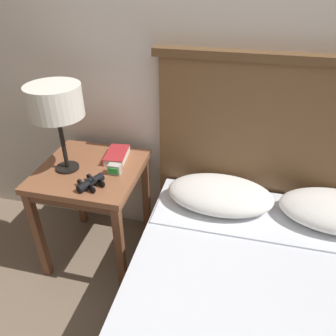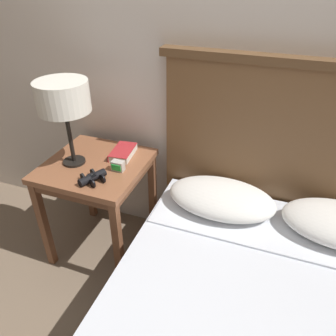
{
  "view_description": "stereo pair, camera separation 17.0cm",
  "coord_description": "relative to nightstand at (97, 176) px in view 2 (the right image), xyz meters",
  "views": [
    {
      "loc": [
        0.21,
        -0.76,
        1.69
      ],
      "look_at": [
        -0.13,
        0.64,
        0.77
      ],
      "focal_mm": 35.0,
      "sensor_mm": 36.0,
      "label": 1
    },
    {
      "loc": [
        0.37,
        -0.71,
        1.69
      ],
      "look_at": [
        -0.13,
        0.64,
        0.77
      ],
      "focal_mm": 35.0,
      "sensor_mm": 36.0,
      "label": 2
    }
  ],
  "objects": [
    {
      "name": "alarm_clock",
      "position": [
        0.17,
        -0.02,
        0.12
      ],
      "size": [
        0.07,
        0.05,
        0.06
      ],
      "color": "#B7B2A8",
      "rests_on": "nightstand"
    },
    {
      "name": "table_lamp",
      "position": [
        -0.12,
        -0.04,
        0.49
      ],
      "size": [
        0.29,
        0.29,
        0.49
      ],
      "color": "black",
      "rests_on": "nightstand"
    },
    {
      "name": "binoculars_pair",
      "position": [
        0.09,
        -0.17,
        0.11
      ],
      "size": [
        0.16,
        0.16,
        0.05
      ],
      "color": "black",
      "rests_on": "nightstand"
    },
    {
      "name": "wall_back",
      "position": [
        0.61,
        0.38,
        0.72
      ],
      "size": [
        8.0,
        0.06,
        2.6
      ],
      "color": "silver",
      "rests_on": "ground_plane"
    },
    {
      "name": "book_on_nightstand",
      "position": [
        0.12,
        0.14,
        0.11
      ],
      "size": [
        0.14,
        0.22,
        0.04
      ],
      "color": "silver",
      "rests_on": "nightstand"
    },
    {
      "name": "nightstand",
      "position": [
        0.0,
        0.0,
        0.0
      ],
      "size": [
        0.58,
        0.58,
        0.67
      ],
      "color": "brown",
      "rests_on": "ground_plane"
    }
  ]
}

